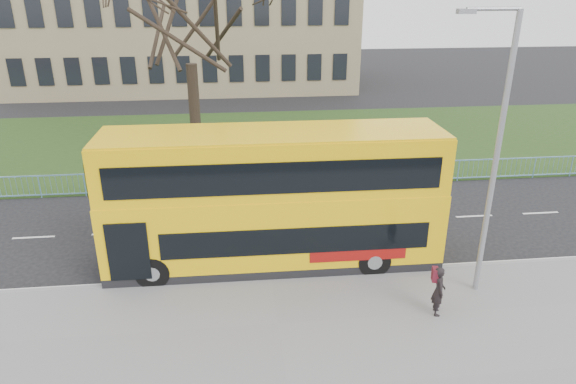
% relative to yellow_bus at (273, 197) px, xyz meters
% --- Properties ---
extents(ground, '(120.00, 120.00, 0.00)m').
position_rel_yellow_bus_xyz_m(ground, '(-0.20, 0.42, -2.54)').
color(ground, black).
rests_on(ground, ground).
extents(kerb, '(80.00, 0.20, 0.14)m').
position_rel_yellow_bus_xyz_m(kerb, '(-0.20, -1.13, -2.47)').
color(kerb, gray).
rests_on(kerb, ground).
extents(grass_verge, '(80.00, 15.40, 0.08)m').
position_rel_yellow_bus_xyz_m(grass_verge, '(-0.20, 14.72, -2.50)').
color(grass_verge, '#1C3A15').
rests_on(grass_verge, ground).
extents(guard_railing, '(40.00, 0.12, 1.10)m').
position_rel_yellow_bus_xyz_m(guard_railing, '(-0.20, 7.02, -1.99)').
color(guard_railing, '#76AED2').
rests_on(guard_railing, ground).
extents(bare_tree, '(9.00, 9.00, 12.86)m').
position_rel_yellow_bus_xyz_m(bare_tree, '(-3.20, 10.42, 3.97)').
color(bare_tree, black).
rests_on(bare_tree, grass_verge).
extents(civic_building, '(30.00, 15.00, 14.00)m').
position_rel_yellow_bus_xyz_m(civic_building, '(-5.20, 35.42, 4.46)').
color(civic_building, '#8A7958').
rests_on(civic_building, ground).
extents(yellow_bus, '(11.32, 2.81, 4.74)m').
position_rel_yellow_bus_xyz_m(yellow_bus, '(0.00, 0.00, 0.00)').
color(yellow_bus, yellow).
rests_on(yellow_bus, ground).
extents(pedestrian, '(0.47, 0.63, 1.55)m').
position_rel_yellow_bus_xyz_m(pedestrian, '(4.52, -3.70, -1.65)').
color(pedestrian, black).
rests_on(pedestrian, pavement).
extents(street_lamp, '(1.81, 0.25, 8.55)m').
position_rel_yellow_bus_xyz_m(street_lamp, '(6.16, -2.58, 2.27)').
color(street_lamp, gray).
rests_on(street_lamp, pavement).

